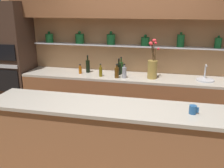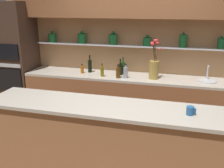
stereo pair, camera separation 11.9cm
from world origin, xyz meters
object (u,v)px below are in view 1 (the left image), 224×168
(bottle_oil_5, at_px, (101,71))
(coffee_mug, at_px, (193,110))
(bottle_wine_2, at_px, (119,69))
(bottle_wine_3, at_px, (121,67))
(bottle_wine_1, at_px, (88,66))
(bottle_sauce_6, at_px, (80,70))
(flower_vase, at_px, (152,67))
(oven_tower, at_px, (14,61))
(bottle_spirit_4, at_px, (124,72))
(sink_fixture, at_px, (205,79))
(bottle_spirit_0, at_px, (117,72))

(bottle_oil_5, distance_m, coffee_mug, 2.03)
(bottle_wine_2, relative_size, bottle_wine_3, 0.98)
(bottle_wine_1, relative_size, bottle_sauce_6, 1.86)
(flower_vase, relative_size, bottle_wine_2, 2.30)
(bottle_wine_3, distance_m, bottle_sauce_6, 0.73)
(oven_tower, bearing_deg, bottle_oil_5, -4.45)
(bottle_spirit_4, xyz_separation_m, bottle_oil_5, (-0.41, -0.00, -0.01))
(oven_tower, distance_m, coffee_mug, 3.52)
(bottle_wine_2, height_order, coffee_mug, bottle_wine_2)
(sink_fixture, bearing_deg, flower_vase, -175.29)
(sink_fixture, height_order, bottle_spirit_0, sink_fixture)
(bottle_sauce_6, bearing_deg, sink_fixture, 1.16)
(bottle_sauce_6, bearing_deg, bottle_wine_3, 14.17)
(oven_tower, xyz_separation_m, sink_fixture, (3.46, 0.01, -0.13))
(flower_vase, relative_size, coffee_mug, 6.83)
(bottle_oil_5, bearing_deg, bottle_sauce_6, 165.49)
(bottle_spirit_0, bearing_deg, coffee_mug, -53.00)
(bottle_wine_2, bearing_deg, bottle_spirit_4, -53.23)
(bottle_spirit_0, distance_m, bottle_wine_1, 0.62)
(bottle_spirit_0, relative_size, bottle_wine_1, 0.74)
(flower_vase, bearing_deg, bottle_spirit_4, -170.82)
(bottle_wine_2, distance_m, bottle_oil_5, 0.33)
(bottle_spirit_0, height_order, bottle_wine_2, bottle_wine_2)
(bottle_wine_3, bearing_deg, sink_fixture, -5.47)
(oven_tower, height_order, sink_fixture, oven_tower)
(bottle_wine_2, bearing_deg, bottle_wine_3, 77.42)
(oven_tower, distance_m, bottle_wine_2, 2.02)
(oven_tower, distance_m, bottle_sauce_6, 1.34)
(oven_tower, bearing_deg, coffee_mug, -27.31)
(bottle_oil_5, bearing_deg, oven_tower, 175.55)
(bottle_wine_1, height_order, bottle_wine_2, bottle_wine_1)
(bottle_wine_2, height_order, bottle_oil_5, bottle_wine_2)
(flower_vase, height_order, bottle_wine_2, flower_vase)
(flower_vase, distance_m, sink_fixture, 0.87)
(bottle_oil_5, relative_size, coffee_mug, 2.30)
(flower_vase, relative_size, bottle_oil_5, 2.97)
(bottle_wine_1, xyz_separation_m, bottle_wine_2, (0.57, -0.03, -0.01))
(sink_fixture, relative_size, bottle_spirit_0, 1.21)
(oven_tower, relative_size, bottle_wine_2, 7.47)
(coffee_mug, bearing_deg, bottle_wine_2, 123.75)
(bottle_wine_3, bearing_deg, bottle_sauce_6, -165.83)
(bottle_spirit_0, relative_size, bottle_sauce_6, 1.38)
(bottle_wine_3, relative_size, coffee_mug, 3.05)
(bottle_oil_5, bearing_deg, flower_vase, 5.13)
(bottle_wine_1, relative_size, bottle_spirit_4, 1.33)
(bottle_wine_2, bearing_deg, flower_vase, -9.65)
(sink_fixture, bearing_deg, bottle_spirit_0, -173.33)
(bottle_wine_2, bearing_deg, bottle_wine_1, 176.66)
(oven_tower, height_order, bottle_oil_5, oven_tower)
(bottle_sauce_6, xyz_separation_m, coffee_mug, (1.79, -1.58, 0.07))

